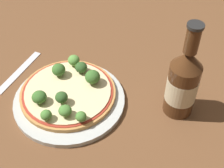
# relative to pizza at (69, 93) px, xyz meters

# --- Properties ---
(ground_plane) EXTENTS (3.00, 3.00, 0.00)m
(ground_plane) POSITION_rel_pizza_xyz_m (-0.00, -0.01, -0.02)
(ground_plane) COLOR brown
(plate) EXTENTS (0.25, 0.25, 0.01)m
(plate) POSITION_rel_pizza_xyz_m (0.01, -0.00, -0.01)
(plate) COLOR #B2B7B2
(plate) RESTS_ON ground_plane
(pizza) EXTENTS (0.22, 0.22, 0.01)m
(pizza) POSITION_rel_pizza_xyz_m (0.00, 0.00, 0.00)
(pizza) COLOR #B77F42
(pizza) RESTS_ON plate
(broccoli_floret_0) EXTENTS (0.03, 0.03, 0.03)m
(broccoli_floret_0) POSITION_rel_pizza_xyz_m (-0.06, 0.07, 0.02)
(broccoli_floret_0) COLOR #6B8E51
(broccoli_floret_0) RESTS_ON pizza
(broccoli_floret_1) EXTENTS (0.03, 0.03, 0.03)m
(broccoli_floret_1) POSITION_rel_pizza_xyz_m (0.05, -0.05, 0.02)
(broccoli_floret_1) COLOR #6B8E51
(broccoli_floret_1) RESTS_ON pizza
(broccoli_floret_2) EXTENTS (0.03, 0.03, 0.03)m
(broccoli_floret_2) POSITION_rel_pizza_xyz_m (0.02, 0.05, 0.03)
(broccoli_floret_2) COLOR #6B8E51
(broccoli_floret_2) RESTS_ON pizza
(broccoli_floret_3) EXTENTS (0.03, 0.03, 0.03)m
(broccoli_floret_3) POSITION_rel_pizza_xyz_m (-0.02, 0.06, 0.02)
(broccoli_floret_3) COLOR #6B8E51
(broccoli_floret_3) RESTS_ON pizza
(broccoli_floret_4) EXTENTS (0.03, 0.03, 0.03)m
(broccoli_floret_4) POSITION_rel_pizza_xyz_m (0.01, -0.03, 0.02)
(broccoli_floret_4) COLOR #6B8E51
(broccoli_floret_4) RESTS_ON pizza
(broccoli_floret_5) EXTENTS (0.03, 0.03, 0.03)m
(broccoli_floret_5) POSITION_rel_pizza_xyz_m (-0.02, -0.06, 0.02)
(broccoli_floret_5) COLOR #6B8E51
(broccoli_floret_5) RESTS_ON pizza
(broccoli_floret_6) EXTENTS (0.03, 0.03, 0.03)m
(broccoli_floret_6) POSITION_rel_pizza_xyz_m (-0.06, 0.02, 0.02)
(broccoli_floret_6) COLOR #6B8E51
(broccoli_floret_6) RESTS_ON pizza
(broccoli_floret_7) EXTENTS (0.02, 0.02, 0.02)m
(broccoli_floret_7) POSITION_rel_pizza_xyz_m (0.08, -0.04, 0.02)
(broccoli_floret_7) COLOR #6B8E51
(broccoli_floret_7) RESTS_ON pizza
(broccoli_floret_8) EXTENTS (0.02, 0.02, 0.02)m
(broccoli_floret_8) POSITION_rel_pizza_xyz_m (0.02, -0.08, 0.02)
(broccoli_floret_8) COLOR #6B8E51
(broccoli_floret_8) RESTS_ON pizza
(beer_bottle) EXTENTS (0.07, 0.07, 0.23)m
(beer_bottle) POSITION_rel_pizza_xyz_m (0.20, 0.14, 0.06)
(beer_bottle) COLOR #472814
(beer_bottle) RESTS_ON ground_plane
(fork) EXTENTS (0.07, 0.16, 0.00)m
(fork) POSITION_rel_pizza_xyz_m (-0.16, -0.02, -0.02)
(fork) COLOR silver
(fork) RESTS_ON ground_plane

